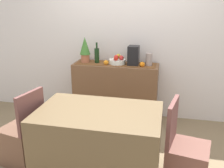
# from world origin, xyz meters

# --- Properties ---
(ground_plane) EXTENTS (6.40, 6.40, 0.02)m
(ground_plane) POSITION_xyz_m (0.00, 0.00, -0.01)
(ground_plane) COLOR #7E6A4D
(ground_plane) RESTS_ON ground
(room_wall_rear) EXTENTS (6.40, 0.06, 2.70)m
(room_wall_rear) POSITION_xyz_m (0.00, 1.18, 1.35)
(room_wall_rear) COLOR silver
(room_wall_rear) RESTS_ON ground
(sideboard_console) EXTENTS (1.28, 0.42, 0.90)m
(sideboard_console) POSITION_xyz_m (-0.11, 0.92, 0.45)
(sideboard_console) COLOR brown
(sideboard_console) RESTS_ON ground
(table_runner) EXTENTS (1.20, 0.32, 0.01)m
(table_runner) POSITION_xyz_m (-0.11, 0.92, 0.90)
(table_runner) COLOR brown
(table_runner) RESTS_ON sideboard_console
(fruit_bowl) EXTENTS (0.24, 0.24, 0.07)m
(fruit_bowl) POSITION_xyz_m (-0.09, 0.92, 0.94)
(fruit_bowl) COLOR white
(fruit_bowl) RESTS_ON table_runner
(apple_center) EXTENTS (0.07, 0.07, 0.07)m
(apple_center) POSITION_xyz_m (-0.10, 0.92, 1.01)
(apple_center) COLOR red
(apple_center) RESTS_ON fruit_bowl
(apple_upper) EXTENTS (0.07, 0.07, 0.07)m
(apple_upper) POSITION_xyz_m (-0.09, 0.84, 1.01)
(apple_upper) COLOR red
(apple_upper) RESTS_ON fruit_bowl
(apple_right) EXTENTS (0.07, 0.07, 0.07)m
(apple_right) POSITION_xyz_m (-0.02, 0.89, 1.01)
(apple_right) COLOR red
(apple_right) RESTS_ON fruit_bowl
(apple_left) EXTENTS (0.07, 0.07, 0.07)m
(apple_left) POSITION_xyz_m (-0.08, 0.99, 1.01)
(apple_left) COLOR gold
(apple_left) RESTS_ON fruit_bowl
(wine_bottle) EXTENTS (0.07, 0.07, 0.32)m
(wine_bottle) POSITION_xyz_m (-0.40, 0.92, 1.02)
(wine_bottle) COLOR black
(wine_bottle) RESTS_ON sideboard_console
(coffee_maker) EXTENTS (0.16, 0.18, 0.28)m
(coffee_maker) POSITION_xyz_m (0.16, 0.92, 1.04)
(coffee_maker) COLOR black
(coffee_maker) RESTS_ON sideboard_console
(ceramic_vase) EXTENTS (0.10, 0.10, 0.19)m
(ceramic_vase) POSITION_xyz_m (0.38, 0.92, 0.99)
(ceramic_vase) COLOR gray
(ceramic_vase) RESTS_ON sideboard_console
(potted_plant) EXTENTS (0.16, 0.16, 0.39)m
(potted_plant) POSITION_xyz_m (-0.59, 0.92, 1.11)
(potted_plant) COLOR #B16545
(potted_plant) RESTS_ON sideboard_console
(orange_loose_end) EXTENTS (0.07, 0.07, 0.07)m
(orange_loose_end) POSITION_xyz_m (-0.24, 0.83, 0.94)
(orange_loose_end) COLOR orange
(orange_loose_end) RESTS_ON sideboard_console
(orange_loose_far) EXTENTS (0.07, 0.07, 0.07)m
(orange_loose_far) POSITION_xyz_m (0.30, 0.84, 0.94)
(orange_loose_far) COLOR orange
(orange_loose_far) RESTS_ON sideboard_console
(dining_table) EXTENTS (1.29, 0.82, 0.74)m
(dining_table) POSITION_xyz_m (-0.01, -0.44, 0.37)
(dining_table) COLOR brown
(dining_table) RESTS_ON ground
(chair_near_window) EXTENTS (0.48, 0.48, 0.90)m
(chair_near_window) POSITION_xyz_m (-0.92, -0.44, 0.27)
(chair_near_window) COLOR brown
(chair_near_window) RESTS_ON ground
(chair_by_corner) EXTENTS (0.47, 0.47, 0.90)m
(chair_by_corner) POSITION_xyz_m (0.90, -0.44, 0.27)
(chair_by_corner) COLOR brown
(chair_by_corner) RESTS_ON ground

